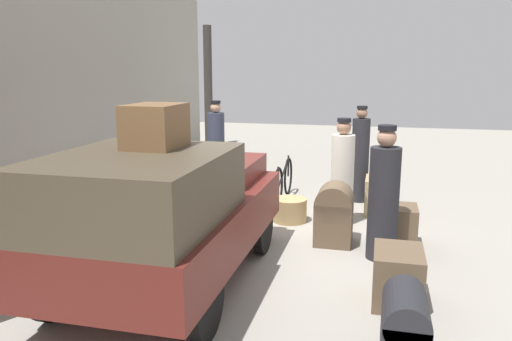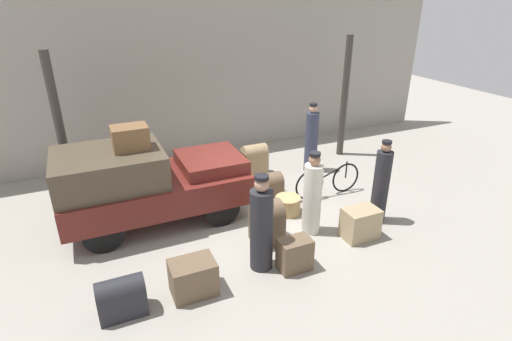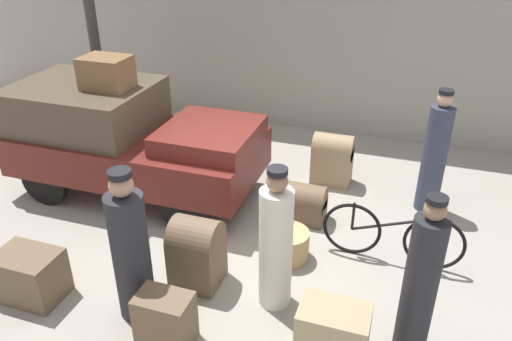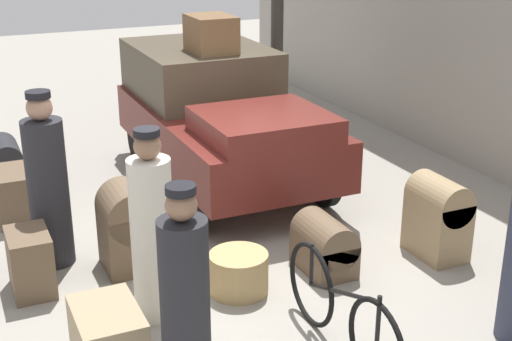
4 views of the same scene
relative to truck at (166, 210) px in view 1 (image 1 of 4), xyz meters
The scene contains 18 objects.
ground_plane 2.36m from the truck, 18.38° to the right, with size 30.00×30.00×0.00m, color gray.
station_building_facade 4.18m from the truck, 58.74° to the left, with size 16.00×0.15×4.50m.
canopy_pillar_right 6.16m from the truck, 14.69° to the left, with size 0.19×0.19×3.43m.
truck is the anchor object (origin of this frame).
bicycle 4.16m from the truck, ahead, with size 1.75×0.04×0.79m.
wicker_basket 3.06m from the truck, 18.01° to the right, with size 0.56×0.56×0.38m.
conductor_in_dark_uniform 4.83m from the truck, 24.00° to the right, with size 0.33×0.33×1.81m.
porter_with_bicycle 3.40m from the truck, 30.99° to the right, with size 0.37×0.37×1.72m.
porter_lifting_near_truck 2.83m from the truck, 57.60° to the right, with size 0.40×0.40×1.78m.
porter_standing_middle 4.57m from the truck, 11.34° to the left, with size 0.34×0.34×1.85m.
trunk_barrel_dark 2.79m from the truck, 108.53° to the right, with size 0.70×0.39×0.64m.
trunk_wicker_pale 2.63m from the truck, 41.49° to the right, with size 0.56×0.52×0.88m.
trunk_large_brown 3.26m from the truck, 22.41° to the left, with size 0.63×0.42×0.85m.
suitcase_small_leather 4.40m from the truck, 32.41° to the right, with size 0.69×0.47×0.62m.
trunk_umber_medium 3.41m from the truck, 52.95° to the right, with size 0.57×0.37×0.59m.
suitcase_tan_flat 2.64m from the truck, 84.69° to the right, with size 0.72×0.52×0.59m.
suitcase_black_upright 2.87m from the truck, ahead, with size 0.65×0.43×0.56m.
trunk_on_truck_roof 0.99m from the truck, behind, with size 0.68×0.52×0.46m.
Camera 1 is at (-7.06, -1.61, 2.50)m, focal length 35.00 mm.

